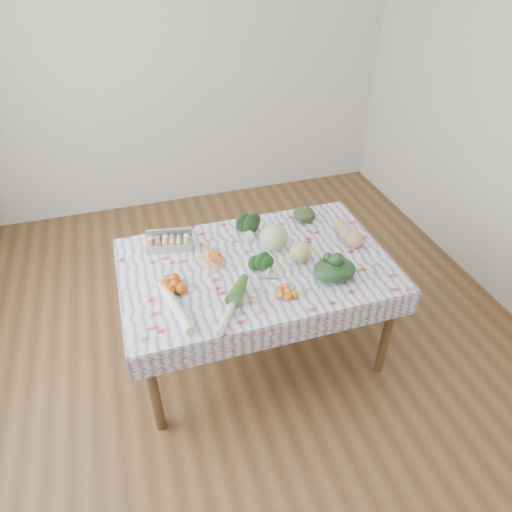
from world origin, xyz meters
TOP-DOWN VIEW (x-y plane):
  - ground at (0.00, 0.00)m, footprint 4.50×4.50m
  - wall_back at (0.00, 2.25)m, footprint 4.00×0.04m
  - dining_table at (0.00, 0.00)m, footprint 1.60×1.00m
  - tablecloth at (0.00, 0.00)m, footprint 1.66×1.06m
  - egg_carton at (-0.49, 0.31)m, footprint 0.31×0.17m
  - carrot_bunch at (-0.24, 0.10)m, footprint 0.24×0.22m
  - kale_bunch at (0.05, 0.30)m, footprint 0.18×0.17m
  - kabocha_squash at (0.47, 0.37)m, footprint 0.18×0.18m
  - cabbage at (0.16, 0.12)m, footprint 0.21×0.21m
  - butternut_squash at (0.66, 0.05)m, footprint 0.13×0.26m
  - orange_cluster at (-0.52, -0.09)m, footprint 0.25×0.25m
  - broccoli at (0.00, -0.11)m, footprint 0.18×0.18m
  - mandarin_cluster at (0.09, -0.32)m, footprint 0.19×0.19m
  - grapefruit at (0.27, -0.05)m, footprint 0.17×0.17m
  - spinach_bag at (0.40, -0.26)m, footprint 0.31×0.28m
  - daikon at (-0.54, -0.29)m, footprint 0.14×0.39m
  - leek at (-0.24, -0.35)m, footprint 0.27×0.38m

SIDE VIEW (x-z plane):
  - ground at x=0.00m, z-range 0.00..0.00m
  - dining_table at x=0.00m, z-range 0.30..1.05m
  - tablecloth at x=0.00m, z-range 0.75..0.76m
  - carrot_bunch at x=-0.24m, z-range 0.76..0.80m
  - leek at x=-0.24m, z-range 0.76..0.81m
  - mandarin_cluster at x=0.09m, z-range 0.76..0.81m
  - daikon at x=-0.54m, z-range 0.76..0.82m
  - orange_cluster at x=-0.52m, z-range 0.76..0.83m
  - egg_carton at x=-0.49m, z-range 0.76..0.84m
  - broccoli at x=0.00m, z-range 0.76..0.86m
  - kabocha_squash at x=0.47m, z-range 0.76..0.86m
  - spinach_bag at x=0.40m, z-range 0.76..0.88m
  - butternut_squash at x=0.66m, z-range 0.76..0.88m
  - grapefruit at x=0.27m, z-range 0.76..0.89m
  - kale_bunch at x=0.05m, z-range 0.76..0.90m
  - cabbage at x=0.16m, z-range 0.76..0.94m
  - wall_back at x=0.00m, z-range 0.00..2.80m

